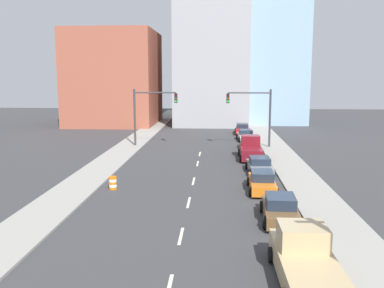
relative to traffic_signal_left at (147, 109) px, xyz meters
The scene contains 21 objects.
sidewalk_left 7.61m from the traffic_signal_left, 109.63° to the left, with size 3.25×94.31×0.14m.
sidewalk_right 16.42m from the traffic_signal_left, 21.93° to the left, with size 3.25×94.31×0.14m.
lane_stripe_at_13m 28.88m from the traffic_signal_left, 77.25° to the right, with size 0.16×2.40×0.01m, color beige.
lane_stripe_at_19m 23.25m from the traffic_signal_left, 73.99° to the right, with size 0.16×2.40×0.01m, color beige.
lane_stripe_at_25m 17.97m from the traffic_signal_left, 68.82° to the right, with size 0.16×2.40×0.01m, color beige.
lane_stripe_at_32m 12.15m from the traffic_signal_left, 56.30° to the right, with size 0.16×2.40×0.01m, color beige.
lane_stripe_at_37m 8.84m from the traffic_signal_left, 35.11° to the right, with size 0.16×2.40×0.01m, color beige.
building_brick_left 25.56m from the traffic_signal_left, 111.49° to the left, with size 14.00×16.00×15.51m.
building_office_center 30.15m from the traffic_signal_left, 75.66° to the left, with size 12.00×20.00×28.60m.
building_glass_right 37.79m from the traffic_signal_left, 62.36° to the left, with size 13.00×20.00×33.84m.
traffic_signal_left is the anchor object (origin of this frame).
traffic_signal_right 12.64m from the traffic_signal_left, ahead, with size 5.07×0.35×6.65m.
traffic_barrel 19.43m from the traffic_signal_left, 88.18° to the right, with size 0.56×0.56×0.95m.
pickup_truck_tan 34.60m from the traffic_signal_left, 70.20° to the right, with size 2.50×6.00×2.08m.
sedan_brown 27.97m from the traffic_signal_left, 65.01° to the right, with size 2.27×4.73×1.45m.
sedan_orange 22.25m from the traffic_signal_left, 58.89° to the right, with size 2.07×4.71×1.43m.
sedan_gray 17.90m from the traffic_signal_left, 48.03° to the right, with size 2.25×4.57×1.36m.
pickup_truck_maroon 13.69m from the traffic_signal_left, 30.26° to the right, with size 2.38×5.36×2.24m.
sedan_green 12.35m from the traffic_signal_left, ahead, with size 2.07×4.56×1.49m.
sedan_white 13.42m from the traffic_signal_left, 24.72° to the left, with size 2.27×4.54×1.40m.
sedan_red 17.04m from the traffic_signal_left, 45.52° to the left, with size 2.30×4.73×1.45m.
Camera 1 is at (1.81, -7.43, 8.11)m, focal length 40.00 mm.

